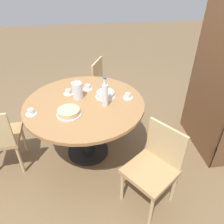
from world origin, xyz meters
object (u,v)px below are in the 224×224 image
at_px(cup_a, 128,96).
at_px(chair_a, 106,86).
at_px(water_bottle, 105,95).
at_px(cup_b, 68,92).
at_px(cake_second, 105,94).
at_px(cup_c, 88,88).
at_px(coffee_pot, 77,90).
at_px(chair_c, 154,166).
at_px(bookshelf, 220,81).
at_px(cake_main, 69,112).
at_px(cup_d, 31,112).

bearing_deg(cup_a, chair_a, -170.06).
bearing_deg(water_bottle, cup_b, -126.85).
xyz_separation_m(cake_second, cup_c, (-0.21, -0.19, -0.01)).
bearing_deg(cake_second, coffee_pot, -94.27).
distance_m(chair_c, bookshelf, 1.25).
height_order(chair_c, cake_main, chair_c).
relative_size(water_bottle, cup_c, 2.92).
bearing_deg(chair_a, cup_c, 178.68).
relative_size(chair_a, cup_c, 7.45).
relative_size(chair_c, cup_a, 7.45).
xyz_separation_m(chair_a, coffee_pot, (0.79, -0.41, 0.39)).
xyz_separation_m(coffee_pot, water_bottle, (0.20, 0.29, 0.03)).
xyz_separation_m(cake_main, cake_second, (-0.30, 0.40, 0.00)).
xyz_separation_m(chair_c, cup_a, (-0.76, -0.12, 0.31)).
bearing_deg(water_bottle, cup_d, -85.35).
bearing_deg(cake_second, chair_a, 173.18).
height_order(chair_c, coffee_pot, coffee_pot).
bearing_deg(chair_a, chair_c, -146.08).
bearing_deg(bookshelf, chair_c, 127.34).
bearing_deg(chair_a, cake_main, -179.77).
xyz_separation_m(bookshelf, cake_second, (-0.12, -1.29, -0.15)).
bearing_deg(cup_d, chair_a, 139.93).
height_order(cake_main, cup_a, cake_main).
xyz_separation_m(cup_c, cup_d, (0.45, -0.59, 0.00)).
relative_size(chair_c, bookshelf, 0.44).
bearing_deg(water_bottle, cake_main, -72.43).
height_order(water_bottle, cake_main, water_bottle).
height_order(chair_a, chair_c, same).
bearing_deg(cup_b, bookshelf, 81.89).
distance_m(cake_main, cup_d, 0.39).
bearing_deg(cup_a, cup_c, -121.18).
height_order(bookshelf, cup_c, bookshelf).
relative_size(coffee_pot, cup_c, 1.99).
relative_size(cup_b, cup_d, 1.00).
bearing_deg(bookshelf, water_bottle, 92.53).
bearing_deg(cup_b, chair_c, 39.82).
bearing_deg(cake_main, chair_a, 155.67).
height_order(bookshelf, cup_d, bookshelf).
distance_m(chair_a, cup_b, 0.92).
bearing_deg(chair_c, bookshelf, 91.22).
distance_m(water_bottle, cake_main, 0.42).
xyz_separation_m(bookshelf, cup_a, (-0.06, -1.04, -0.16)).
bearing_deg(cup_a, coffee_pot, -98.32).
height_order(chair_c, cup_b, chair_c).
xyz_separation_m(cup_a, cup_b, (-0.18, -0.67, 0.00)).
bearing_deg(cake_second, water_bottle, -6.56).
distance_m(water_bottle, cup_a, 0.32).
bearing_deg(cup_c, cup_b, -69.21).
relative_size(chair_a, water_bottle, 2.55).
distance_m(water_bottle, cup_d, 0.78).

